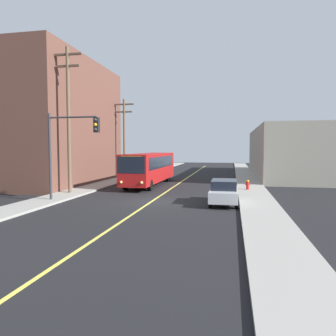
# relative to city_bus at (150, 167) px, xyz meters

# --- Properties ---
(ground_plane) EXTENTS (120.00, 120.00, 0.00)m
(ground_plane) POSITION_rel_city_bus_xyz_m (2.64, -9.64, -1.82)
(ground_plane) COLOR black
(sidewalk_left) EXTENTS (2.50, 90.00, 0.15)m
(sidewalk_left) POSITION_rel_city_bus_xyz_m (-4.61, 0.36, -1.74)
(sidewalk_left) COLOR gray
(sidewalk_left) RESTS_ON ground
(sidewalk_right) EXTENTS (2.50, 90.00, 0.15)m
(sidewalk_right) POSITION_rel_city_bus_xyz_m (9.89, 0.36, -1.74)
(sidewalk_right) COLOR gray
(sidewalk_right) RESTS_ON ground
(lane_stripe_center) EXTENTS (0.16, 60.00, 0.01)m
(lane_stripe_center) POSITION_rel_city_bus_xyz_m (2.64, 5.36, -1.81)
(lane_stripe_center) COLOR #D8CC4C
(lane_stripe_center) RESTS_ON ground
(building_left_brick) EXTENTS (10.00, 16.26, 12.72)m
(building_left_brick) POSITION_rel_city_bus_xyz_m (-10.85, -0.48, 4.54)
(building_left_brick) COLOR brown
(building_left_brick) RESTS_ON ground
(building_right_warehouse) EXTENTS (12.00, 26.11, 6.34)m
(building_right_warehouse) POSITION_rel_city_bus_xyz_m (17.14, 14.08, 1.35)
(building_right_warehouse) COLOR gray
(building_right_warehouse) RESTS_ON ground
(city_bus) EXTENTS (2.62, 12.17, 3.20)m
(city_bus) POSITION_rel_city_bus_xyz_m (0.00, 0.00, 0.00)
(city_bus) COLOR maroon
(city_bus) RESTS_ON ground
(parked_car_silver) EXTENTS (1.83, 4.41, 1.62)m
(parked_car_silver) POSITION_rel_city_bus_xyz_m (7.63, -9.58, -0.98)
(parked_car_silver) COLOR #B7B7BC
(parked_car_silver) RESTS_ON ground
(utility_pole_near) EXTENTS (2.40, 0.28, 11.58)m
(utility_pole_near) POSITION_rel_city_bus_xyz_m (-4.73, -7.54, 4.65)
(utility_pole_near) COLOR brown
(utility_pole_near) RESTS_ON sidewalk_left
(utility_pole_mid) EXTENTS (2.40, 0.28, 9.42)m
(utility_pole_mid) POSITION_rel_city_bus_xyz_m (-4.66, 5.59, 3.53)
(utility_pole_mid) COLOR brown
(utility_pole_mid) RESTS_ON sidewalk_left
(traffic_signal_left_corner) EXTENTS (3.75, 0.48, 6.00)m
(traffic_signal_left_corner) POSITION_rel_city_bus_xyz_m (-2.77, -10.98, 2.49)
(traffic_signal_left_corner) COLOR #2D2D33
(traffic_signal_left_corner) RESTS_ON sidewalk_left
(fire_hydrant) EXTENTS (0.44, 0.26, 0.84)m
(fire_hydrant) POSITION_rel_city_bus_xyz_m (9.49, -2.77, -1.23)
(fire_hydrant) COLOR red
(fire_hydrant) RESTS_ON sidewalk_right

